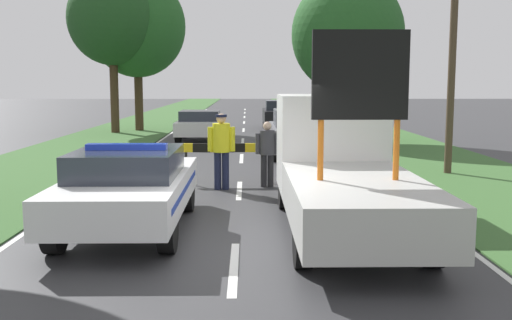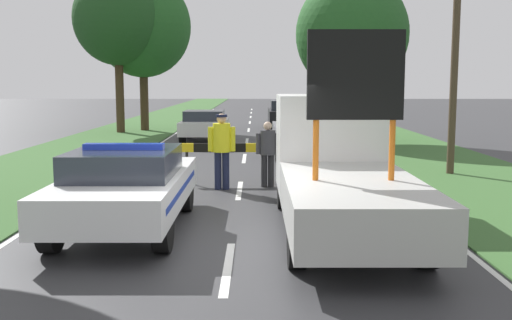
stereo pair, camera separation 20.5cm
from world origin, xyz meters
The scene contains 18 objects.
ground_plane centered at (0.00, 0.00, 0.00)m, with size 160.00×160.00×0.00m, color #333335.
lane_markings centered at (0.00, 16.56, 0.00)m, with size 7.25×61.33×0.01m.
grass_verge_left centered at (-6.01, 20.00, 0.01)m, with size 4.67×120.00×0.03m.
grass_verge_right centered at (6.01, 20.00, 0.01)m, with size 4.67×120.00×0.03m.
police_car centered at (-1.84, 1.18, 0.76)m, with size 1.93×4.77×1.51m.
work_truck centered at (1.84, 1.56, 1.09)m, with size 2.02×6.16×3.29m.
road_barrier centered at (-0.30, 5.91, 0.83)m, with size 2.62×0.08×1.01m.
police_officer centered at (-0.42, 5.05, 1.07)m, with size 0.65×0.41×1.80m.
pedestrian_civilian centered at (0.67, 5.39, 0.93)m, with size 0.57×0.36×1.59m.
traffic_cone_near_police centered at (1.30, 6.08, 0.34)m, with size 0.50×0.50×0.68m.
traffic_cone_centre_front centered at (2.37, 5.53, 0.32)m, with size 0.47×0.47×0.65m.
queued_car_suv_grey centered at (1.94, 11.34, 0.81)m, with size 1.85×4.61×1.61m.
queued_car_van_white centered at (-1.84, 16.89, 0.69)m, with size 1.88×3.99×1.31m.
queued_car_sedan_black centered at (2.05, 23.23, 0.80)m, with size 1.94×4.62×1.55m.
roadside_tree_near_left centered at (-5.42, 22.22, 5.32)m, with size 4.93×4.93×7.93m.
roadside_tree_mid_left centered at (4.33, 16.01, 4.46)m, with size 4.61×4.61×6.90m.
roadside_tree_mid_right centered at (-6.37, 20.88, 5.56)m, with size 4.32×4.32×7.86m.
utility_pole centered at (5.75, 7.37, 3.46)m, with size 1.20×0.20×6.69m.
Camera 2 is at (0.39, -8.96, 2.54)m, focal length 42.00 mm.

